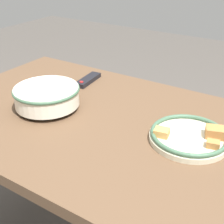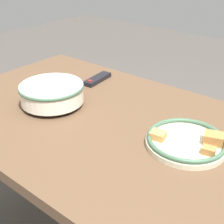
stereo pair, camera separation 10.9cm
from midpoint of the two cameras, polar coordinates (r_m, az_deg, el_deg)
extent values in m
cube|color=brown|center=(1.14, 2.30, -2.53)|extent=(1.41, 0.83, 0.04)
cylinder|color=brown|center=(1.91, -6.98, -1.60)|extent=(0.06, 0.06, 0.69)
cylinder|color=silver|center=(1.25, -8.30, 1.58)|extent=(0.11, 0.11, 0.02)
cylinder|color=silver|center=(1.23, -8.44, 3.41)|extent=(0.24, 0.24, 0.07)
cylinder|color=#B75B23|center=(1.23, -8.42, 3.18)|extent=(0.22, 0.22, 0.06)
torus|color=#42664C|center=(1.22, -8.53, 4.58)|extent=(0.25, 0.25, 0.01)
cylinder|color=beige|center=(1.03, 16.37, -5.55)|extent=(0.26, 0.26, 0.02)
torus|color=#42664C|center=(1.02, 16.49, -4.80)|extent=(0.25, 0.25, 0.01)
cube|color=#B2753D|center=(0.98, 20.39, -6.72)|extent=(0.05, 0.04, 0.02)
cube|color=tan|center=(1.01, 11.52, -4.29)|extent=(0.05, 0.05, 0.02)
cube|color=#B2753D|center=(1.03, 20.99, -4.64)|extent=(0.07, 0.06, 0.03)
cube|color=black|center=(1.45, -0.52, 6.01)|extent=(0.06, 0.17, 0.02)
cylinder|color=red|center=(1.41, -1.81, 5.70)|extent=(0.02, 0.02, 0.00)
camera|label=1|loc=(0.05, -87.14, 1.55)|focal=50.00mm
camera|label=2|loc=(0.05, 92.86, -1.55)|focal=50.00mm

